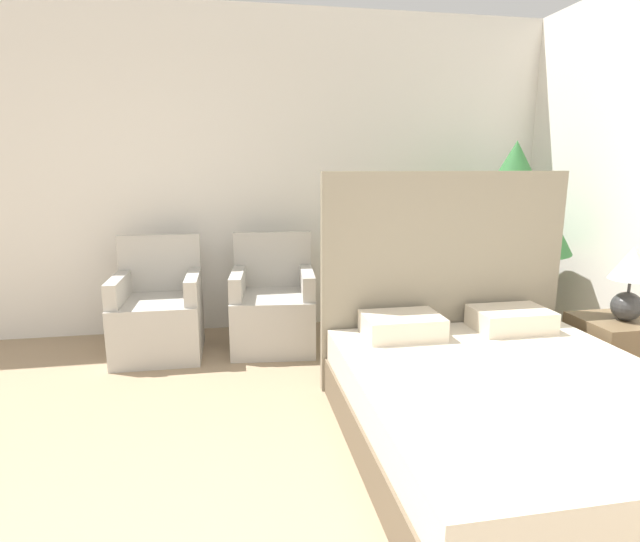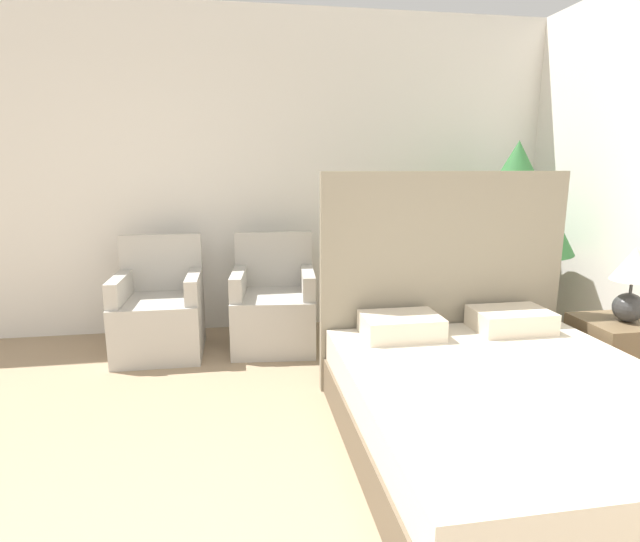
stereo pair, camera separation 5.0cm
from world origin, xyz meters
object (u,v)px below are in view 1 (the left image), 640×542
Objects in this scene: armchair_near_window_left at (159,319)px; potted_palm at (513,204)px; bed at (506,399)px; table_lamp at (631,277)px; armchair_near_window_right at (273,313)px; nightstand at (617,352)px.

potted_palm reaches higher than armchair_near_window_left.
bed is 1.42m from table_lamp.
bed is at bearing -119.89° from potted_palm.
bed is 2.10m from armchair_near_window_right.
armchair_near_window_right is at bearing 122.06° from bed.
nightstand is at bearing -21.80° from armchair_near_window_right.
table_lamp is at bearing -77.31° from potted_palm.
potted_palm is 1.46m from nightstand.
bed reaches higher than armchair_near_window_right.
potted_palm is at bearing 102.69° from table_lamp.
bed is 2.07× the size of armchair_near_window_right.
bed is 1.33m from nightstand.
nightstand is at bearing -77.08° from potted_palm.
bed is at bearing -155.00° from table_lamp.
armchair_near_window_left is at bearing -174.48° from armchair_near_window_right.
table_lamp is (0.00, -0.03, 0.55)m from nightstand.
potted_palm reaches higher than armchair_near_window_right.
table_lamp is (1.20, 0.56, 0.51)m from bed.
table_lamp is (2.32, -1.22, 0.49)m from armchair_near_window_right.
nightstand is (1.20, 0.59, -0.04)m from bed.
armchair_near_window_right is 0.55× the size of potted_palm.
bed is at bearing -52.41° from armchair_near_window_right.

